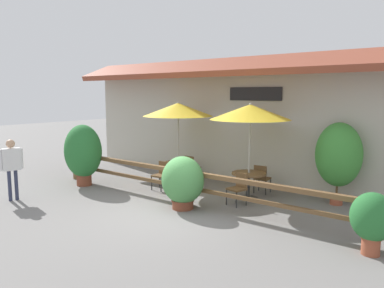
{
  "coord_description": "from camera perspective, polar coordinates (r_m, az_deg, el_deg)",
  "views": [
    {
      "loc": [
        6.08,
        -6.72,
        3.0
      ],
      "look_at": [
        -0.33,
        1.58,
        1.59
      ],
      "focal_mm": 35.0,
      "sensor_mm": 36.0,
      "label": 1
    }
  ],
  "objects": [
    {
      "name": "ground_plane",
      "position": [
        9.54,
        -4.29,
        -10.7
      ],
      "size": [
        60.0,
        60.0,
        0.0
      ],
      "primitive_type": "plane",
      "color": "slate"
    },
    {
      "name": "building_facade",
      "position": [
        12.44,
        8.37,
        3.72
      ],
      "size": [
        14.28,
        1.49,
        4.23
      ],
      "color": "#BCB7A8",
      "rests_on": "ground"
    },
    {
      "name": "patio_railing",
      "position": [
        10.13,
        -0.34,
        -5.51
      ],
      "size": [
        10.4,
        0.14,
        0.95
      ],
      "color": "brown",
      "rests_on": "ground"
    },
    {
      "name": "patio_umbrella_near",
      "position": [
        12.17,
        -2.15,
        5.25
      ],
      "size": [
        2.28,
        2.28,
        2.75
      ],
      "color": "#B7B2A8",
      "rests_on": "ground"
    },
    {
      "name": "dining_table_near",
      "position": [
        12.39,
        -2.1,
        -3.49
      ],
      "size": [
        0.99,
        0.99,
        0.76
      ],
      "color": "brown",
      "rests_on": "ground"
    },
    {
      "name": "chair_near_streetside",
      "position": [
        11.88,
        -4.68,
        -4.55
      ],
      "size": [
        0.44,
        0.44,
        0.87
      ],
      "rotation": [
        0.0,
        0.0,
        0.05
      ],
      "color": "brown",
      "rests_on": "ground"
    },
    {
      "name": "chair_near_wallside",
      "position": [
        13.03,
        -0.05,
        -3.43
      ],
      "size": [
        0.45,
        0.45,
        0.87
      ],
      "rotation": [
        0.0,
        0.0,
        3.08
      ],
      "color": "brown",
      "rests_on": "ground"
    },
    {
      "name": "patio_umbrella_middle",
      "position": [
        10.65,
        8.85,
        4.82
      ],
      "size": [
        2.28,
        2.28,
        2.75
      ],
      "color": "#B7B2A8",
      "rests_on": "ground"
    },
    {
      "name": "dining_table_middle",
      "position": [
        10.91,
        8.65,
        -5.12
      ],
      "size": [
        0.99,
        0.99,
        0.76
      ],
      "color": "brown",
      "rests_on": "ground"
    },
    {
      "name": "chair_middle_streetside",
      "position": [
        10.28,
        7.06,
        -6.52
      ],
      "size": [
        0.51,
        0.51,
        0.87
      ],
      "rotation": [
        0.0,
        0.0,
        -0.24
      ],
      "color": "brown",
      "rests_on": "ground"
    },
    {
      "name": "chair_middle_wallside",
      "position": [
        11.54,
        10.57,
        -5.01
      ],
      "size": [
        0.45,
        0.45,
        0.87
      ],
      "rotation": [
        0.0,
        0.0,
        3.22
      ],
      "color": "brown",
      "rests_on": "ground"
    },
    {
      "name": "potted_plant_entrance_palm",
      "position": [
        12.75,
        -16.26,
        -1.2
      ],
      "size": [
        1.29,
        1.16,
        2.01
      ],
      "color": "brown",
      "rests_on": "ground"
    },
    {
      "name": "potted_plant_tall_tropical",
      "position": [
        7.85,
        25.8,
        -10.23
      ],
      "size": [
        0.81,
        0.73,
        1.2
      ],
      "color": "#9E4C33",
      "rests_on": "ground"
    },
    {
      "name": "potted_plant_small_flowering",
      "position": [
        9.81,
        -1.43,
        -5.7
      ],
      "size": [
        1.16,
        1.04,
        1.39
      ],
      "color": "brown",
      "rests_on": "ground"
    },
    {
      "name": "potted_plant_broad_leaf",
      "position": [
        10.81,
        21.43,
        -1.61
      ],
      "size": [
        1.23,
        1.1,
        2.25
      ],
      "color": "#9E4C33",
      "rests_on": "ground"
    },
    {
      "name": "pedestrian",
      "position": [
        11.64,
        -25.8,
        -2.42
      ],
      "size": [
        0.33,
        0.59,
        1.74
      ],
      "rotation": [
        0.0,
        0.0,
        -1.85
      ],
      "color": "#2D334C",
      "rests_on": "ground"
    }
  ]
}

